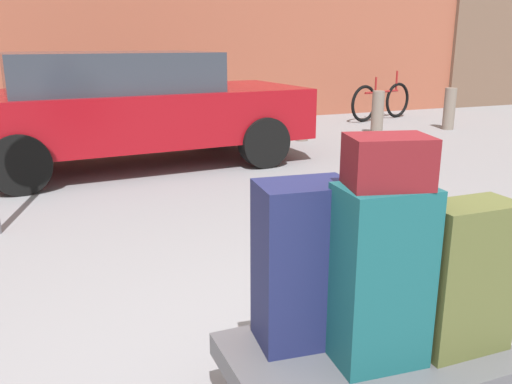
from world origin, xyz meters
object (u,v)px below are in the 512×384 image
Objects in this scene: bicycle_leaning at (381,101)px; bollard_kerb_near at (302,117)px; suitcase_olive_rear_left at (465,277)px; bollard_kerb_far at (449,109)px; parked_car at (129,106)px; suitcase_teal_stacked_top at (380,276)px; luggage_cart at (367,364)px; bollard_kerb_mid at (377,113)px; duffel_bag_maroon_topmost_pile at (388,161)px; suitcase_navy_center at (303,264)px.

bicycle_leaning is 2.30× the size of bollard_kerb_near.
bollard_kerb_near is (-2.58, -1.52, -0.00)m from bicycle_leaning.
bollard_kerb_far is at bearing 49.48° from suitcase_olive_rear_left.
suitcase_teal_stacked_top is at bearing -89.48° from parked_car.
bicycle_leaning is at bearing 54.60° from luggage_cart.
duffel_bag_maroon_topmost_pile is at bearing -124.76° from bollard_kerb_mid.
duffel_bag_maroon_topmost_pile reaches higher than bicycle_leaning.
bollard_kerb_far is at bearing 7.43° from parked_car.
suitcase_olive_rear_left is (0.35, -0.13, 0.38)m from luggage_cart.
suitcase_teal_stacked_top is 0.95× the size of bollard_kerb_mid.
parked_car is 5.93× the size of bollard_kerb_mid.
luggage_cart is at bearing -125.40° from bicycle_leaning.
bollard_kerb_mid is (4.21, 6.02, 0.11)m from luggage_cart.
luggage_cart is 1.83× the size of suitcase_olive_rear_left.
suitcase_teal_stacked_top reaches higher than suitcase_olive_rear_left.
duffel_bag_maroon_topmost_pile is (-0.02, -0.07, 0.87)m from luggage_cart.
suitcase_teal_stacked_top is 0.95× the size of bollard_kerb_far.
duffel_bag_maroon_topmost_pile is at bearing -133.44° from bollard_kerb_far.
duffel_bag_maroon_topmost_pile is at bearing 0.00° from suitcase_teal_stacked_top.
bollard_kerb_near is (3.00, 5.85, -0.31)m from suitcase_navy_center.
suitcase_olive_rear_left is 0.36× the size of bicycle_leaning.
duffel_bag_maroon_topmost_pile is 0.39× the size of bollard_kerb_mid.
suitcase_teal_stacked_top is at bearing -124.76° from bollard_kerb_mid.
suitcase_navy_center is (-0.22, 0.17, 0.41)m from luggage_cart.
bollard_kerb_far is at bearing -75.36° from bicycle_leaning.
suitcase_olive_rear_left is 7.26m from bollard_kerb_mid.
suitcase_olive_rear_left is at bearing -21.26° from suitcase_navy_center.
parked_car is 5.93× the size of bollard_kerb_near.
duffel_bag_maroon_topmost_pile reaches higher than bollard_kerb_mid.
suitcase_teal_stacked_top is 0.16× the size of parked_car.
bollard_kerb_near is (2.43, 6.14, -0.28)m from suitcase_olive_rear_left.
suitcase_teal_stacked_top is 0.32m from suitcase_navy_center.
bollard_kerb_mid is at bearing 60.27° from suitcase_teal_stacked_top.
bollard_kerb_mid is (3.86, 6.14, -0.28)m from suitcase_olive_rear_left.
bicycle_leaning is (5.42, 2.27, -0.39)m from parked_car.
suitcase_teal_stacked_top is 6.71m from bollard_kerb_near.
suitcase_teal_stacked_top is 0.44m from duffel_bag_maroon_topmost_pile.
bollard_kerb_far is at bearing 46.30° from luggage_cart.
suitcase_navy_center is (-0.57, 0.29, 0.03)m from suitcase_olive_rear_left.
bollard_kerb_far is (5.40, 6.14, -0.28)m from suitcase_olive_rear_left.
bollard_kerb_near is at bearing 69.23° from suitcase_olive_rear_left.
suitcase_olive_rear_left is 0.90× the size of suitcase_navy_center.
bicycle_leaning is 2.30× the size of bollard_kerb_mid.
bollard_kerb_far is (5.75, 6.02, 0.11)m from luggage_cart.
bollard_kerb_mid is at bearing 70.05° from duffel_bag_maroon_topmost_pile.
suitcase_navy_center is at bearing -117.13° from bollard_kerb_near.
parked_car is at bearing -165.07° from bollard_kerb_near.
luggage_cart is at bearing 161.16° from suitcase_olive_rear_left.
suitcase_olive_rear_left reaches higher than bollard_kerb_far.
suitcase_olive_rear_left is at bearing -3.30° from suitcase_teal_stacked_top.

